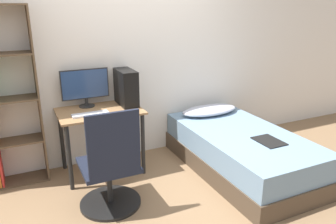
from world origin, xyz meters
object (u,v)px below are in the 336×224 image
at_px(office_chair, 111,173).
at_px(bed, 241,151).
at_px(monitor, 85,86).
at_px(pc_tower, 126,87).
at_px(keyboard, 90,114).

distance_m(office_chair, bed, 1.58).
relative_size(monitor, pc_tower, 1.32).
xyz_separation_m(bed, keyboard, (-1.59, 0.53, 0.52)).
xyz_separation_m(monitor, keyboard, (-0.03, -0.33, -0.23)).
bearing_deg(office_chair, monitor, 89.02).
relative_size(bed, monitor, 3.60).
bearing_deg(bed, monitor, 151.14).
bearing_deg(keyboard, bed, -18.46).
height_order(keyboard, pc_tower, pc_tower).
xyz_separation_m(bed, pc_tower, (-1.12, 0.74, 0.71)).
relative_size(office_chair, pc_tower, 2.51).
bearing_deg(office_chair, pc_tower, 61.83).
bearing_deg(monitor, office_chair, -90.98).
relative_size(keyboard, pc_tower, 0.94).
xyz_separation_m(monitor, pc_tower, (0.44, -0.12, -0.04)).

